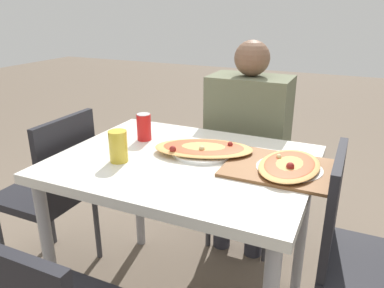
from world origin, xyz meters
name	(u,v)px	position (x,y,z in m)	size (l,w,h in m)	color
dining_table	(184,178)	(0.00, 0.00, 0.67)	(1.03, 0.80, 0.76)	silver
chair_far_seated	(251,159)	(0.09, 0.73, 0.50)	(0.40, 0.40, 0.87)	black
chair_side_left	(53,187)	(-0.71, -0.04, 0.50)	(0.40, 0.40, 0.87)	black
chair_side_right	(361,254)	(0.71, 0.02, 0.50)	(0.40, 0.40, 0.87)	black
person_seated	(247,131)	(0.09, 0.62, 0.70)	(0.43, 0.29, 1.19)	#2D2D38
pizza_main	(203,149)	(0.05, 0.09, 0.78)	(0.47, 0.35, 0.05)	white
soda_can	(144,127)	(-0.27, 0.13, 0.82)	(0.07, 0.07, 0.12)	red
drink_glass	(118,146)	(-0.23, -0.13, 0.82)	(0.07, 0.07, 0.13)	gold
serving_tray	(278,168)	(0.37, 0.06, 0.77)	(0.40, 0.33, 0.01)	brown
pizza_second	(289,166)	(0.42, 0.06, 0.78)	(0.25, 0.35, 0.05)	white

